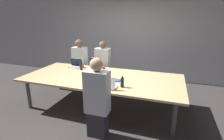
{
  "coord_description": "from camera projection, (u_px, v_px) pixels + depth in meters",
  "views": [
    {
      "loc": [
        1.38,
        -3.39,
        1.99
      ],
      "look_at": [
        0.2,
        0.1,
        0.88
      ],
      "focal_mm": 28.0,
      "sensor_mm": 36.0,
      "label": 1
    }
  ],
  "objects": [
    {
      "name": "notebook",
      "position": [
        115.0,
        80.0,
        3.63
      ],
      "size": [
        0.23,
        0.15,
        0.02
      ],
      "rotation": [
        0.0,
        0.0,
        -0.1
      ],
      "color": "#2D4C8C",
      "rests_on": "conference_table"
    },
    {
      "name": "cup_far_midleft",
      "position": [
        103.0,
        68.0,
        4.34
      ],
      "size": [
        0.08,
        0.08,
        0.1
      ],
      "color": "brown",
      "rests_on": "conference_table"
    },
    {
      "name": "laptop_near_midright",
      "position": [
        107.0,
        85.0,
        3.21
      ],
      "size": [
        0.33,
        0.23,
        0.23
      ],
      "rotation": [
        0.0,
        0.0,
        3.14
      ],
      "color": "#B7B7BC",
      "rests_on": "conference_table"
    },
    {
      "name": "curtain_wall",
      "position": [
        128.0,
        36.0,
        5.76
      ],
      "size": [
        12.0,
        0.06,
        2.8
      ],
      "color": "#ADADB2",
      "rests_on": "ground_plane"
    },
    {
      "name": "person_far_left",
      "position": [
        80.0,
        64.0,
        5.08
      ],
      "size": [
        0.4,
        0.24,
        1.4
      ],
      "color": "#2D2D38",
      "rests_on": "ground_plane"
    },
    {
      "name": "bottle_near_midright",
      "position": [
        122.0,
        82.0,
        3.27
      ],
      "size": [
        0.07,
        0.07,
        0.22
      ],
      "color": "black",
      "rests_on": "conference_table"
    },
    {
      "name": "cup_far_left",
      "position": [
        83.0,
        66.0,
        4.54
      ],
      "size": [
        0.07,
        0.07,
        0.09
      ],
      "color": "brown",
      "rests_on": "conference_table"
    },
    {
      "name": "laptop_far_left",
      "position": [
        75.0,
        64.0,
        4.63
      ],
      "size": [
        0.31,
        0.22,
        0.23
      ],
      "color": "#B7B7BC",
      "rests_on": "conference_table"
    },
    {
      "name": "person_near_midright",
      "position": [
        97.0,
        100.0,
        2.9
      ],
      "size": [
        0.4,
        0.24,
        1.39
      ],
      "rotation": [
        0.0,
        0.0,
        3.14
      ],
      "color": "#2D2D38",
      "rests_on": "ground_plane"
    },
    {
      "name": "person_far_midleft",
      "position": [
        103.0,
        67.0,
        4.91
      ],
      "size": [
        0.4,
        0.24,
        1.37
      ],
      "color": "#2D2D38",
      "rests_on": "ground_plane"
    },
    {
      "name": "laptop_far_midleft",
      "position": [
        95.0,
        65.0,
        4.5
      ],
      "size": [
        0.32,
        0.27,
        0.27
      ],
      "color": "silver",
      "rests_on": "conference_table"
    },
    {
      "name": "ground_plane",
      "position": [
        103.0,
        106.0,
        4.07
      ],
      "size": [
        24.0,
        24.0,
        0.0
      ],
      "primitive_type": "plane",
      "color": "#383333"
    },
    {
      "name": "stapler",
      "position": [
        98.0,
        78.0,
        3.72
      ],
      "size": [
        0.06,
        0.15,
        0.05
      ],
      "rotation": [
        0.0,
        0.0,
        -0.14
      ],
      "color": "black",
      "rests_on": "conference_table"
    },
    {
      "name": "conference_table",
      "position": [
        102.0,
        79.0,
        3.87
      ],
      "size": [
        3.46,
        1.52,
        0.73
      ],
      "color": "#D6B77F",
      "rests_on": "ground_plane"
    },
    {
      "name": "bottle_far_left",
      "position": [
        81.0,
        65.0,
        4.35
      ],
      "size": [
        0.07,
        0.07,
        0.28
      ],
      "color": "black",
      "rests_on": "conference_table"
    }
  ]
}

